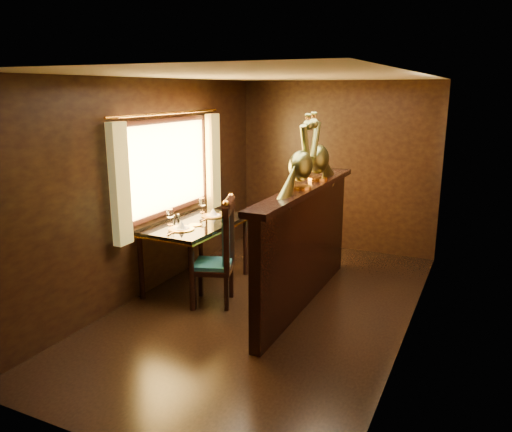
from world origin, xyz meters
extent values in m
plane|color=black|center=(0.00, 0.00, 0.00)|extent=(5.00, 5.00, 0.00)
cube|color=black|center=(0.00, 2.50, 1.25)|extent=(3.00, 0.04, 2.50)
cube|color=black|center=(0.00, -2.50, 1.25)|extent=(3.00, 0.04, 2.50)
cube|color=black|center=(-1.50, 0.00, 1.25)|extent=(0.04, 5.00, 2.50)
cube|color=black|center=(1.50, 0.00, 1.25)|extent=(0.04, 5.00, 2.50)
cube|color=beige|center=(0.00, 0.00, 2.50)|extent=(3.00, 5.00, 0.04)
cube|color=#FFC672|center=(-1.50, 0.30, 1.45)|extent=(0.01, 1.70, 1.05)
cube|color=#D18A38|center=(-1.40, -0.67, 1.40)|extent=(0.10, 0.22, 1.30)
cube|color=#D18A38|center=(-1.40, 1.27, 1.40)|extent=(0.10, 0.22, 1.30)
cylinder|color=orange|center=(-1.42, 0.30, 2.10)|extent=(0.03, 2.20, 0.03)
cube|color=black|center=(0.33, 0.30, 0.65)|extent=(0.12, 2.60, 1.30)
cube|color=#343217|center=(0.26, 0.30, 0.70)|extent=(0.02, 2.20, 0.95)
cube|color=black|center=(0.33, 0.30, 1.33)|extent=(0.26, 2.70, 0.06)
cube|color=black|center=(-1.05, 0.22, 0.80)|extent=(0.85, 1.38, 0.04)
cube|color=orange|center=(-1.05, 0.22, 0.77)|extent=(0.87, 1.40, 0.02)
cylinder|color=black|center=(-1.41, -0.39, 0.38)|extent=(0.06, 0.06, 0.76)
cylinder|color=black|center=(-0.72, -0.41, 0.38)|extent=(0.06, 0.06, 0.76)
cylinder|color=black|center=(-1.38, 0.85, 0.38)|extent=(0.06, 0.06, 0.76)
cylinder|color=black|center=(-0.69, 0.83, 0.38)|extent=(0.06, 0.06, 0.76)
cylinder|color=orange|center=(-1.03, -0.12, 0.82)|extent=(0.30, 0.30, 0.01)
cone|color=silver|center=(-1.03, -0.12, 0.88)|extent=(0.11, 0.11, 0.10)
cylinder|color=orange|center=(-1.01, 0.57, 0.82)|extent=(0.30, 0.30, 0.01)
cone|color=silver|center=(-1.01, 0.57, 0.88)|extent=(0.11, 0.11, 0.10)
cylinder|color=silver|center=(-1.34, 0.20, 0.85)|extent=(0.03, 0.03, 0.06)
cylinder|color=silver|center=(-1.33, 0.27, 0.85)|extent=(0.03, 0.03, 0.06)
cube|color=black|center=(-0.61, -0.13, 0.42)|extent=(0.56, 0.56, 0.06)
cube|color=#165866|center=(-0.61, -0.13, 0.47)|extent=(0.51, 0.51, 0.05)
cube|color=#165866|center=(-0.43, -0.07, 0.79)|extent=(0.15, 0.34, 0.56)
cube|color=black|center=(-0.72, -0.37, 0.20)|extent=(0.05, 0.05, 0.39)
cube|color=black|center=(-0.38, -0.24, 0.20)|extent=(0.05, 0.05, 0.39)
cube|color=black|center=(-0.84, -0.03, 0.20)|extent=(0.05, 0.05, 0.39)
cube|color=black|center=(-0.50, 0.10, 0.20)|extent=(0.05, 0.05, 0.39)
sphere|color=orange|center=(-0.37, -0.24, 1.21)|extent=(0.07, 0.07, 0.07)
sphere|color=orange|center=(-0.49, 0.10, 1.21)|extent=(0.07, 0.07, 0.07)
cube|color=black|center=(-0.17, 0.76, 0.41)|extent=(0.44, 0.44, 0.06)
cube|color=#165866|center=(-0.17, 0.76, 0.45)|extent=(0.40, 0.40, 0.05)
cube|color=#165866|center=(0.02, 0.75, 0.77)|extent=(0.05, 0.34, 0.55)
cube|color=black|center=(-0.35, 0.59, 0.19)|extent=(0.05, 0.05, 0.38)
cube|color=black|center=(0.00, 0.58, 0.19)|extent=(0.05, 0.05, 0.38)
cube|color=black|center=(-0.34, 0.95, 0.19)|extent=(0.05, 0.05, 0.38)
cube|color=black|center=(0.02, 0.93, 0.19)|extent=(0.05, 0.05, 0.38)
sphere|color=orange|center=(0.01, 0.58, 1.18)|extent=(0.06, 0.06, 0.06)
sphere|color=orange|center=(0.03, 0.93, 1.18)|extent=(0.06, 0.06, 0.06)
camera|label=1|loc=(2.10, -4.70, 2.37)|focal=35.00mm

